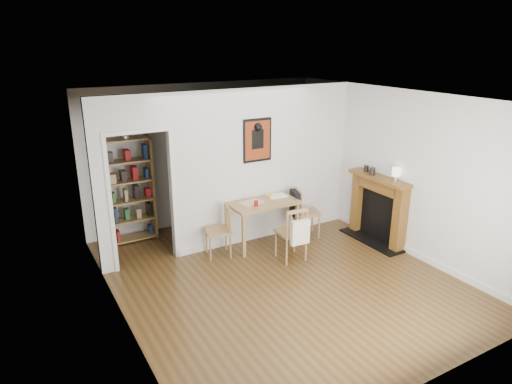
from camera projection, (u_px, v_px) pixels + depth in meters
ground at (279, 276)px, 6.73m from camera, size 5.20×5.20×0.00m
room_shell at (241, 169)px, 7.47m from camera, size 5.20×5.20×5.20m
dining_table at (262, 206)px, 7.58m from camera, size 1.14×0.73×0.78m
chair_left at (218, 231)px, 7.25m from camera, size 0.50×0.50×0.84m
chair_right at (306, 212)px, 7.96m from camera, size 0.59×0.55×0.88m
chair_front at (291, 233)px, 7.11m from camera, size 0.47×0.53×0.90m
bookshelf at (131, 191)px, 7.69m from camera, size 0.76×0.31×1.81m
fireplace at (379, 207)px, 7.75m from camera, size 0.45×1.25×1.16m
red_glass at (256, 203)px, 7.30m from camera, size 0.07×0.07×0.09m
orange_fruit at (270, 196)px, 7.68m from camera, size 0.08×0.08×0.08m
placemat at (252, 202)px, 7.47m from camera, size 0.40×0.33×0.00m
notebook at (277, 196)px, 7.77m from camera, size 0.35×0.28×0.02m
mantel_lamp at (396, 173)px, 7.29m from camera, size 0.14×0.14×0.22m
ceramic_jar_a at (372, 171)px, 7.63m from camera, size 0.10×0.10×0.12m
ceramic_jar_b at (366, 168)px, 7.83m from camera, size 0.09×0.09×0.11m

